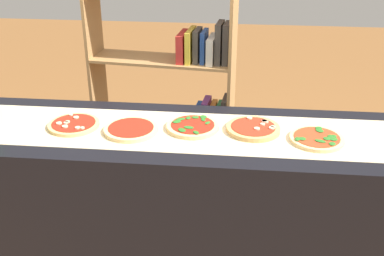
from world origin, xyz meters
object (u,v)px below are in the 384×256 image
object	(u,v)px
pizza_mushroom_3	(253,128)
pizza_spinach_4	(317,139)
pizza_spinach_2	(193,126)
bookshelf	(182,101)
pizza_mushroom_0	(74,124)
pizza_plain_1	(131,129)

from	to	relation	value
pizza_mushroom_3	pizza_spinach_4	bearing A→B (deg)	-14.29
pizza_spinach_2	bookshelf	distance (m)	1.00
pizza_mushroom_0	bookshelf	world-z (taller)	bookshelf
pizza_mushroom_0	pizza_mushroom_3	world-z (taller)	pizza_mushroom_3
pizza_mushroom_0	bookshelf	bearing A→B (deg)	67.82
bookshelf	pizza_spinach_4	bearing A→B (deg)	-54.24
pizza_spinach_2	pizza_mushroom_3	size ratio (longest dim) A/B	0.99
pizza_mushroom_0	pizza_mushroom_3	size ratio (longest dim) A/B	0.97
bookshelf	pizza_mushroom_0	bearing A→B (deg)	-112.18
pizza_plain_1	pizza_spinach_4	bearing A→B (deg)	-0.53
pizza_plain_1	pizza_spinach_2	xyz separation A→B (m)	(0.28, 0.06, 0.00)
pizza_mushroom_3	bookshelf	size ratio (longest dim) A/B	0.17
pizza_spinach_2	bookshelf	xyz separation A→B (m)	(-0.16, 0.95, -0.27)
pizza_mushroom_0	pizza_spinach_2	xyz separation A→B (m)	(0.56, 0.03, 0.00)
pizza_mushroom_0	pizza_plain_1	bearing A→B (deg)	-5.38
pizza_mushroom_0	pizza_mushroom_3	xyz separation A→B (m)	(0.85, 0.04, 0.00)
pizza_spinach_4	bookshelf	xyz separation A→B (m)	(-0.73, 1.02, -0.27)
pizza_mushroom_3	pizza_spinach_4	size ratio (longest dim) A/B	1.04
pizza_mushroom_0	pizza_plain_1	world-z (taller)	pizza_mushroom_0
pizza_plain_1	pizza_spinach_4	world-z (taller)	pizza_spinach_4
pizza_spinach_2	pizza_mushroom_3	distance (m)	0.28
pizza_mushroom_3	pizza_spinach_4	distance (m)	0.29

